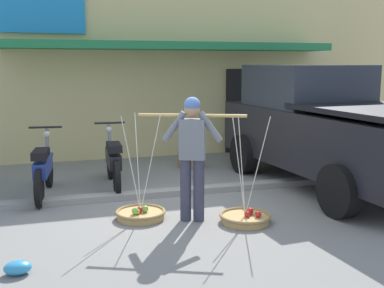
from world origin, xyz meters
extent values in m
plane|color=gray|center=(0.00, 0.00, 0.00)|extent=(90.00, 90.00, 0.00)
cube|color=gray|center=(0.00, 0.70, 0.05)|extent=(20.00, 0.24, 0.10)
cylinder|color=#38384C|center=(-0.02, -0.58, 0.43)|extent=(0.15, 0.15, 0.86)
cylinder|color=#38384C|center=(0.15, -0.65, 0.43)|extent=(0.15, 0.15, 0.86)
cube|color=slate|center=(0.06, -0.61, 1.13)|extent=(0.39, 0.32, 0.54)
sphere|color=tan|center=(0.06, -0.61, 1.53)|extent=(0.21, 0.21, 0.21)
sphere|color=#4C70B2|center=(0.06, -0.61, 1.58)|extent=(0.22, 0.22, 0.22)
cylinder|color=slate|center=(-0.16, -0.52, 1.30)|extent=(0.35, 0.22, 0.43)
cylinder|color=slate|center=(0.28, -0.71, 1.30)|extent=(0.35, 0.22, 0.43)
cylinder|color=tan|center=(0.06, -0.61, 1.45)|extent=(1.34, 0.62, 0.04)
cylinder|color=tan|center=(-0.60, -0.33, 0.04)|extent=(0.66, 0.66, 0.09)
torus|color=olive|center=(-0.60, -0.33, 0.10)|extent=(0.70, 0.70, 0.05)
sphere|color=#AE201B|center=(-0.61, -0.34, 0.13)|extent=(0.09, 0.09, 0.09)
sphere|color=#74B444|center=(-0.54, -0.35, 0.14)|extent=(0.10, 0.10, 0.10)
sphere|color=gold|center=(-0.66, -0.40, 0.13)|extent=(0.08, 0.08, 0.08)
sphere|color=#78BA47|center=(-0.69, -0.41, 0.14)|extent=(0.10, 0.10, 0.10)
cylinder|color=silver|center=(-0.60, -0.17, 0.77)|extent=(0.01, 0.31, 1.36)
cylinder|color=silver|center=(-0.73, -0.40, 0.77)|extent=(0.27, 0.16, 1.36)
cylinder|color=silver|center=(-0.47, -0.40, 0.77)|extent=(0.27, 0.16, 1.36)
cylinder|color=tan|center=(0.72, -0.90, 0.04)|extent=(0.66, 0.66, 0.09)
torus|color=olive|center=(0.72, -0.90, 0.10)|extent=(0.70, 0.70, 0.05)
sphere|color=red|center=(0.73, -0.95, 0.13)|extent=(0.08, 0.08, 0.08)
sphere|color=#B2201C|center=(0.81, -0.86, 0.14)|extent=(0.10, 0.10, 0.10)
sphere|color=red|center=(0.87, -1.01, 0.13)|extent=(0.09, 0.09, 0.09)
cylinder|color=silver|center=(0.72, -0.75, 0.77)|extent=(0.01, 0.31, 1.36)
cylinder|color=silver|center=(0.59, -0.98, 0.77)|extent=(0.27, 0.16, 1.36)
cylinder|color=silver|center=(0.85, -0.98, 0.77)|extent=(0.27, 0.16, 1.36)
cylinder|color=black|center=(-1.79, 1.87, 0.29)|extent=(0.15, 0.59, 0.58)
cylinder|color=black|center=(-1.94, 0.64, 0.29)|extent=(0.15, 0.59, 0.58)
cube|color=navy|center=(-1.79, 1.87, 0.55)|extent=(0.17, 0.29, 0.06)
cube|color=navy|center=(-1.88, 1.15, 0.51)|extent=(0.31, 0.92, 0.24)
cube|color=black|center=(-1.90, 0.98, 0.75)|extent=(0.29, 0.58, 0.12)
cylinder|color=slate|center=(-1.80, 1.77, 0.68)|extent=(0.10, 0.30, 0.76)
cylinder|color=black|center=(-1.81, 1.69, 1.07)|extent=(0.54, 0.10, 0.04)
sphere|color=silver|center=(-1.79, 1.85, 0.93)|extent=(0.11, 0.11, 0.11)
cylinder|color=black|center=(-0.70, 2.16, 0.29)|extent=(0.10, 0.58, 0.58)
cylinder|color=black|center=(-0.75, 0.92, 0.29)|extent=(0.10, 0.58, 0.58)
cube|color=black|center=(-0.70, 2.16, 0.55)|extent=(0.15, 0.29, 0.06)
cube|color=black|center=(-0.72, 1.44, 0.51)|extent=(0.24, 0.91, 0.24)
cube|color=black|center=(-0.73, 1.26, 0.75)|extent=(0.24, 0.57, 0.12)
cylinder|color=slate|center=(-0.70, 2.06, 0.68)|extent=(0.07, 0.30, 0.76)
cylinder|color=black|center=(-0.70, 1.98, 1.07)|extent=(0.54, 0.06, 0.04)
sphere|color=silver|center=(-0.70, 2.14, 0.93)|extent=(0.11, 0.11, 0.11)
cube|color=black|center=(2.91, 0.44, 0.86)|extent=(2.21, 4.82, 0.96)
cube|color=#282D38|center=(2.86, 1.26, 1.72)|extent=(1.87, 1.99, 0.76)
cube|color=black|center=(2.98, -0.62, 1.44)|extent=(1.96, 2.47, 0.08)
cylinder|color=black|center=(1.87, 1.83, 0.38)|extent=(0.31, 0.78, 0.76)
cylinder|color=black|center=(3.76, 1.95, 0.38)|extent=(0.31, 0.78, 0.76)
cylinder|color=black|center=(2.06, -1.08, 0.38)|extent=(0.31, 0.78, 0.76)
cube|color=silver|center=(2.76, 2.80, 0.50)|extent=(0.44, 0.05, 0.12)
cube|color=#DBC684|center=(0.92, 6.50, 2.10)|extent=(13.00, 5.00, 4.20)
cube|color=#237F47|center=(0.92, 3.50, 2.50)|extent=(7.15, 1.00, 0.16)
cube|color=#1E84D1|center=(-2.01, 3.95, 3.20)|extent=(2.20, 0.08, 0.90)
cube|color=black|center=(2.87, 3.98, 1.00)|extent=(1.10, 0.06, 2.00)
ellipsoid|color=#3393D1|center=(-2.14, -1.71, 0.07)|extent=(0.28, 0.22, 0.14)
cube|color=olive|center=(1.01, 2.61, 0.16)|extent=(0.44, 0.36, 0.32)
camera|label=1|loc=(-1.77, -6.61, 2.13)|focal=44.52mm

